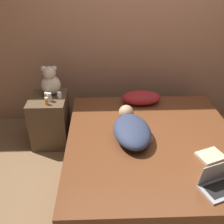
# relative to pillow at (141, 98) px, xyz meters

# --- Properties ---
(ground_plane) EXTENTS (12.00, 12.00, 0.00)m
(ground_plane) POSITION_rel_pillow_xyz_m (0.02, -0.73, -0.54)
(ground_plane) COLOR brown
(wall_back) EXTENTS (8.00, 0.06, 2.60)m
(wall_back) POSITION_rel_pillow_xyz_m (0.02, 0.47, 0.76)
(wall_back) COLOR #996B51
(wall_back) RESTS_ON ground_plane
(bed) EXTENTS (1.72, 1.84, 0.46)m
(bed) POSITION_rel_pillow_xyz_m (0.02, -0.73, -0.31)
(bed) COLOR #4C331E
(bed) RESTS_ON ground_plane
(nightstand) EXTENTS (0.42, 0.48, 0.60)m
(nightstand) POSITION_rel_pillow_xyz_m (-1.11, -0.09, -0.24)
(nightstand) COLOR brown
(nightstand) RESTS_ON ground_plane
(pillow) EXTENTS (0.47, 0.26, 0.15)m
(pillow) POSITION_rel_pillow_xyz_m (0.00, 0.00, 0.00)
(pillow) COLOR maroon
(pillow) RESTS_ON bed
(person_lying) EXTENTS (0.40, 0.75, 0.17)m
(person_lying) POSITION_rel_pillow_xyz_m (-0.18, -0.67, 0.01)
(person_lying) COLOR #2D3851
(person_lying) RESTS_ON bed
(laptop) EXTENTS (0.39, 0.31, 0.21)m
(laptop) POSITION_rel_pillow_xyz_m (0.44, -1.37, -0.03)
(laptop) COLOR #9E9EA3
(laptop) RESTS_ON bed
(teddy_bear) EXTENTS (0.23, 0.23, 0.35)m
(teddy_bear) POSITION_rel_pillow_xyz_m (-1.07, 0.02, 0.22)
(teddy_bear) COLOR beige
(teddy_bear) RESTS_ON nightstand
(bottle_amber) EXTENTS (0.04, 0.04, 0.09)m
(bottle_amber) POSITION_rel_pillow_xyz_m (-1.11, -0.13, 0.11)
(bottle_amber) COLOR gold
(bottle_amber) RESTS_ON nightstand
(bottle_clear) EXTENTS (0.05, 0.05, 0.10)m
(bottle_clear) POSITION_rel_pillow_xyz_m (-1.06, -0.17, 0.11)
(bottle_clear) COLOR silver
(bottle_clear) RESTS_ON nightstand
(bottle_orange) EXTENTS (0.04, 0.04, 0.09)m
(bottle_orange) POSITION_rel_pillow_xyz_m (-1.08, -0.25, 0.11)
(bottle_orange) COLOR orange
(bottle_orange) RESTS_ON nightstand
(bottle_white) EXTENTS (0.05, 0.05, 0.07)m
(bottle_white) POSITION_rel_pillow_xyz_m (-0.96, -0.10, 0.10)
(bottle_white) COLOR white
(bottle_white) RESTS_ON nightstand
(book) EXTENTS (0.27, 0.24, 0.02)m
(book) POSITION_rel_pillow_xyz_m (0.49, -1.02, -0.06)
(book) COLOR #C6B793
(book) RESTS_ON bed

